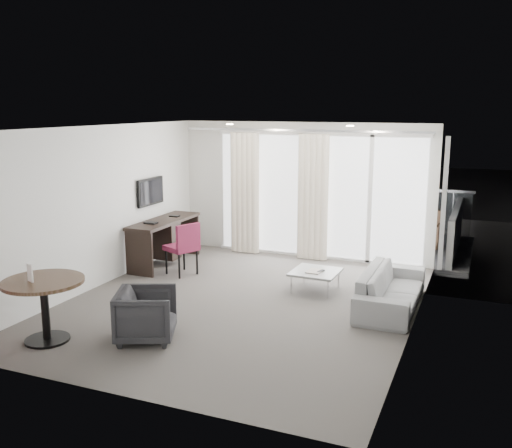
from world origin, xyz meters
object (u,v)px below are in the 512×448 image
at_px(desk, 165,242).
at_px(sofa, 391,289).
at_px(round_table, 45,311).
at_px(desk_chair, 181,248).
at_px(coffee_table, 315,281).
at_px(tub_armchair, 146,315).
at_px(rattan_chair_a, 358,224).
at_px(rattan_chair_b, 425,232).

relative_size(desk, sofa, 0.92).
relative_size(desk, round_table, 1.79).
bearing_deg(desk_chair, coffee_table, 24.71).
bearing_deg(sofa, round_table, 127.09).
xyz_separation_m(tub_armchair, sofa, (2.66, 2.36, -0.04)).
bearing_deg(desk, desk_chair, -36.76).
distance_m(rattan_chair_a, rattan_chair_b, 1.43).
bearing_deg(rattan_chair_b, coffee_table, -110.31).
xyz_separation_m(desk_chair, rattan_chair_a, (2.34, 3.50, -0.05)).
distance_m(sofa, rattan_chair_a, 4.03).
xyz_separation_m(round_table, coffee_table, (2.56, 3.20, -0.24)).
height_order(desk, rattan_chair_a, desk).
distance_m(round_table, tub_armchair, 1.25).
height_order(coffee_table, rattan_chair_a, rattan_chair_a).
bearing_deg(coffee_table, desk_chair, -179.58).
height_order(round_table, sofa, round_table).
height_order(tub_armchair, rattan_chair_a, rattan_chair_a).
bearing_deg(desk_chair, tub_armchair, -44.96).
distance_m(tub_armchair, coffee_table, 3.04).
distance_m(desk_chair, tub_armchair, 2.86).
xyz_separation_m(desk, coffee_table, (3.05, -0.44, -0.26)).
bearing_deg(rattan_chair_b, round_table, -119.19).
relative_size(round_table, sofa, 0.51).
bearing_deg(tub_armchair, round_table, 90.49).
bearing_deg(coffee_table, tub_armchair, -117.79).
bearing_deg(round_table, rattan_chair_b, 58.98).
bearing_deg(sofa, rattan_chair_a, 19.30).
bearing_deg(desk_chair, rattan_chair_a, 80.53).
height_order(desk_chair, sofa, desk_chair).
xyz_separation_m(desk, rattan_chair_b, (4.37, 2.81, -0.01)).
height_order(round_table, coffee_table, round_table).
height_order(desk_chair, round_table, desk_chair).
relative_size(desk, rattan_chair_a, 2.15).
bearing_deg(coffee_table, round_table, -128.65).
distance_m(coffee_table, rattan_chair_a, 3.49).
bearing_deg(rattan_chair_a, coffee_table, -77.84).
distance_m(desk_chair, round_table, 3.18).
relative_size(desk_chair, coffee_table, 1.29).
relative_size(desk, rattan_chair_b, 2.19).
xyz_separation_m(desk_chair, rattan_chair_b, (3.75, 3.28, -0.06)).
xyz_separation_m(sofa, rattan_chair_a, (-1.33, 3.81, 0.13)).
relative_size(tub_armchair, coffee_table, 1.00).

